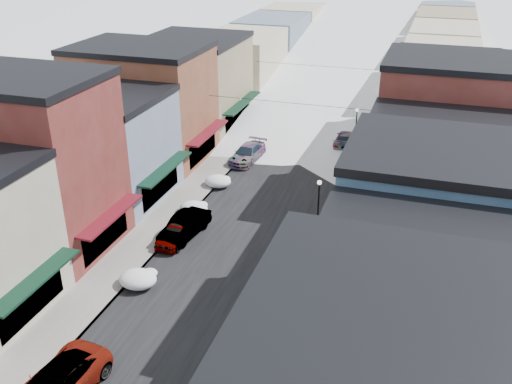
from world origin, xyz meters
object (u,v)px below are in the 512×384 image
Objects in this scene: car_green_sedan at (220,367)px; streetlamp_near at (319,199)px; car_dark_hatch at (184,226)px; car_silver_sedan at (177,232)px; trash_can at (312,237)px.

car_green_sedan is 16.54m from streetlamp_near.
car_green_sedan is at bearing -51.16° from car_dark_hatch.
car_dark_hatch is at bearing 77.95° from car_silver_sedan.
streetlamp_near is (9.28, 3.57, 1.95)m from car_dark_hatch.
trash_can is (9.30, 1.71, -0.18)m from car_dark_hatch.
car_silver_sedan reaches higher than trash_can.
car_dark_hatch is 10.13m from streetlamp_near.
streetlamp_near reaches higher than car_dark_hatch.
car_green_sedan is 1.06× the size of streetlamp_near.
car_dark_hatch is 1.16× the size of car_green_sedan.
car_dark_hatch is at bearing -158.95° from streetlamp_near.
streetlamp_near is at bearing 27.86° from car_silver_sedan.
car_silver_sedan is 10.66m from streetlamp_near.
streetlamp_near is at bearing 28.56° from car_dark_hatch.
car_dark_hatch reaches higher than car_green_sedan.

